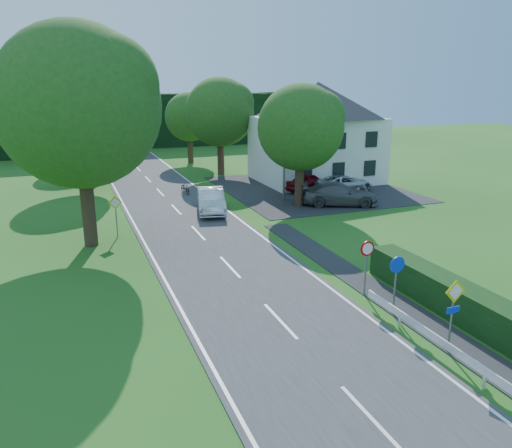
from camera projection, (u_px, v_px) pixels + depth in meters
name	position (u px, v px, depth m)	size (l,w,h in m)	color
road	(218.00, 254.00, 25.79)	(7.00, 80.00, 0.04)	#343437
parking_pad	(310.00, 189.00, 41.60)	(14.00, 16.00, 0.04)	#232426
line_edge_left	(155.00, 262.00, 24.66)	(0.12, 80.00, 0.01)	white
line_edge_right	(276.00, 247.00, 26.91)	(0.12, 80.00, 0.01)	white
line_centre	(218.00, 254.00, 25.79)	(0.12, 80.00, 0.01)	white
tree_main	(81.00, 138.00, 25.71)	(9.40, 9.40, 11.64)	#1B5218
tree_left_far	(87.00, 136.00, 40.82)	(7.00, 7.00, 8.58)	#1B5218
tree_right_far	(220.00, 127.00, 46.70)	(7.40, 7.40, 9.09)	#1B5218
tree_left_back	(86.00, 127.00, 51.83)	(6.60, 6.60, 8.07)	#1B5218
tree_right_back	(190.00, 128.00, 53.74)	(6.20, 6.20, 7.56)	#1B5218
tree_right_mid	(300.00, 146.00, 34.73)	(7.00, 7.00, 8.58)	#1B5218
treeline_right	(176.00, 120.00, 68.85)	(30.00, 5.00, 7.00)	black
house_white	(317.00, 131.00, 43.77)	(10.60, 8.40, 8.60)	white
streetlight	(283.00, 141.00, 36.32)	(2.03, 0.18, 8.00)	slate
sign_priority_right	(454.00, 303.00, 16.01)	(0.78, 0.09, 2.59)	slate
sign_roundabout	(396.00, 274.00, 18.74)	(0.64, 0.08, 2.37)	slate
sign_speed_limit	(367.00, 255.00, 20.50)	(0.64, 0.11, 2.37)	slate
sign_priority_left	(116.00, 208.00, 28.24)	(0.78, 0.09, 2.44)	slate
moving_car	(211.00, 200.00, 33.83)	(1.72, 4.93, 1.62)	silver
motorcycle	(185.00, 188.00, 39.56)	(0.61, 1.74, 0.91)	black
parked_car_red	(307.00, 181.00, 40.60)	(1.75, 4.35, 1.48)	maroon
parked_car_grey	(340.00, 194.00, 35.82)	(2.21, 5.43, 1.58)	#525056
parked_car_silver_b	(344.00, 183.00, 40.31)	(2.21, 4.80, 1.33)	silver
parasol	(303.00, 182.00, 39.80)	(1.92, 1.96, 1.76)	#B40E12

